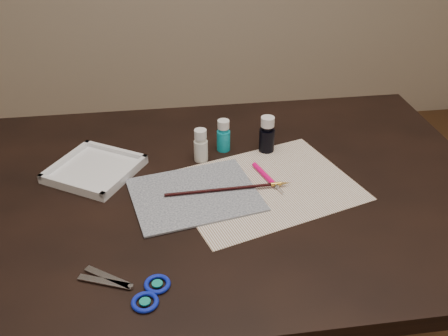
{
  "coord_description": "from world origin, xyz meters",
  "views": [
    {
      "loc": [
        -0.14,
        -0.98,
        1.43
      ],
      "look_at": [
        0.0,
        0.0,
        0.8
      ],
      "focal_mm": 40.0,
      "sensor_mm": 36.0,
      "label": 1
    }
  ],
  "objects": [
    {
      "name": "paper",
      "position": [
        0.1,
        -0.02,
        0.75
      ],
      "size": [
        0.49,
        0.43,
        0.0
      ],
      "primitive_type": "cube",
      "rotation": [
        0.0,
        0.0,
        0.3
      ],
      "color": "white",
      "rests_on": "table"
    },
    {
      "name": "paintbrush",
      "position": [
        0.01,
        -0.03,
        0.76
      ],
      "size": [
        0.3,
        0.02,
        0.01
      ],
      "primitive_type": null,
      "rotation": [
        0.0,
        0.0,
        0.03
      ],
      "color": "black",
      "rests_on": "canvas"
    },
    {
      "name": "paint_bottle_white",
      "position": [
        -0.04,
        0.13,
        0.79
      ],
      "size": [
        0.04,
        0.04,
        0.09
      ],
      "primitive_type": "cylinder",
      "rotation": [
        0.0,
        0.0,
        -0.04
      ],
      "color": "silver",
      "rests_on": "table"
    },
    {
      "name": "canvas",
      "position": [
        -0.07,
        -0.03,
        0.75
      ],
      "size": [
        0.33,
        0.28,
        0.0
      ],
      "primitive_type": "cube",
      "rotation": [
        0.0,
        0.0,
        0.19
      ],
      "color": "#151D38",
      "rests_on": "paper"
    },
    {
      "name": "scissors",
      "position": [
        -0.24,
        -0.31,
        0.76
      ],
      "size": [
        0.21,
        0.16,
        0.01
      ],
      "primitive_type": null,
      "rotation": [
        0.0,
        0.0,
        2.75
      ],
      "color": "silver",
      "rests_on": "table"
    },
    {
      "name": "palette_tray",
      "position": [
        -0.31,
        0.1,
        0.76
      ],
      "size": [
        0.27,
        0.27,
        0.02
      ],
      "primitive_type": "cube",
      "rotation": [
        0.0,
        0.0,
        -0.56
      ],
      "color": "white",
      "rests_on": "table"
    },
    {
      "name": "paint_bottle_navy",
      "position": [
        0.14,
        0.15,
        0.8
      ],
      "size": [
        0.05,
        0.05,
        0.1
      ],
      "primitive_type": "cylinder",
      "rotation": [
        0.0,
        0.0,
        -0.13
      ],
      "color": "black",
      "rests_on": "table"
    },
    {
      "name": "paint_bottle_cyan",
      "position": [
        0.02,
        0.17,
        0.79
      ],
      "size": [
        0.04,
        0.04,
        0.09
      ],
      "primitive_type": "cylinder",
      "rotation": [
        0.0,
        0.0,
        -0.25
      ],
      "color": "#0F9CB0",
      "rests_on": "table"
    },
    {
      "name": "craft_knife",
      "position": [
        0.11,
        0.0,
        0.76
      ],
      "size": [
        0.06,
        0.15,
        0.01
      ],
      "primitive_type": null,
      "rotation": [
        0.0,
        0.0,
        -1.27
      ],
      "color": "#FF0773",
      "rests_on": "paper"
    },
    {
      "name": "table",
      "position": [
        0.0,
        0.0,
        0.38
      ],
      "size": [
        1.3,
        0.9,
        0.75
      ],
      "primitive_type": "cube",
      "color": "black",
      "rests_on": "ground"
    }
  ]
}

